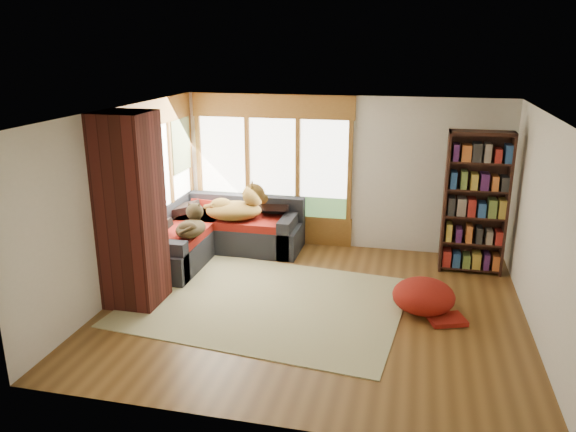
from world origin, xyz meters
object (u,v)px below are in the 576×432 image
at_px(brick_chimney, 131,211).
at_px(area_rug, 266,301).
at_px(dog_brindle, 192,225).
at_px(dog_tan, 239,207).
at_px(bookshelf, 475,203).
at_px(pouf, 424,295).
at_px(sectional_sofa, 218,235).

relative_size(brick_chimney, area_rug, 0.71).
xyz_separation_m(area_rug, dog_brindle, (-1.41, 0.87, 0.73)).
bearing_deg(dog_brindle, dog_tan, -33.82).
bearing_deg(bookshelf, pouf, -113.88).
distance_m(bookshelf, dog_brindle, 4.33).
relative_size(brick_chimney, sectional_sofa, 1.18).
bearing_deg(brick_chimney, sectional_sofa, 77.71).
relative_size(pouf, dog_brindle, 1.08).
xyz_separation_m(dog_tan, dog_brindle, (-0.47, -0.89, -0.08)).
relative_size(bookshelf, pouf, 2.68).
bearing_deg(dog_brindle, pouf, -106.71).
height_order(bookshelf, dog_tan, bookshelf).
height_order(area_rug, dog_brindle, dog_brindle).
relative_size(sectional_sofa, pouf, 2.69).
bearing_deg(dog_brindle, sectional_sofa, -14.58).
height_order(area_rug, dog_tan, dog_tan).
bearing_deg(brick_chimney, dog_brindle, 75.48).
height_order(bookshelf, pouf, bookshelf).
bearing_deg(sectional_sofa, area_rug, -49.62).
bearing_deg(pouf, dog_tan, 152.80).
xyz_separation_m(area_rug, bookshelf, (2.81, 1.79, 1.09)).
height_order(sectional_sofa, pouf, sectional_sofa).
xyz_separation_m(sectional_sofa, dog_tan, (0.35, 0.08, 0.51)).
bearing_deg(area_rug, dog_brindle, 148.29).
bearing_deg(sectional_sofa, brick_chimney, -99.37).
distance_m(brick_chimney, pouf, 4.02).
height_order(area_rug, pouf, pouf).
bearing_deg(dog_brindle, bookshelf, -83.57).
distance_m(sectional_sofa, dog_tan, 0.62).
distance_m(dog_tan, dog_brindle, 1.01).
distance_m(pouf, dog_tan, 3.47).
bearing_deg(bookshelf, sectional_sofa, -178.53).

